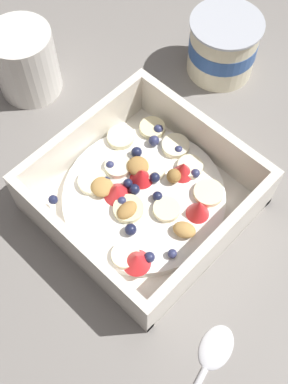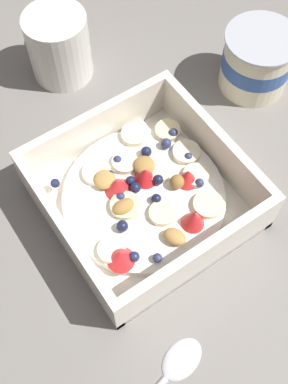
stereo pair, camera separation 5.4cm
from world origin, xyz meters
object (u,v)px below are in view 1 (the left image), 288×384
(coffee_mug, at_px, (25,61))
(spoon, at_px, (204,371))
(fruit_bowl, at_px, (145,196))
(yogurt_cup, at_px, (223,46))

(coffee_mug, bearing_deg, spoon, -16.42)
(fruit_bowl, bearing_deg, yogurt_cup, 107.89)
(spoon, bearing_deg, fruit_bowl, 151.24)
(fruit_bowl, xyz_separation_m, coffee_mug, (-0.23, 0.03, 0.02))
(spoon, relative_size, coffee_mug, 1.65)
(fruit_bowl, height_order, spoon, fruit_bowl)
(spoon, relative_size, yogurt_cup, 1.86)
(coffee_mug, bearing_deg, yogurt_cup, 50.51)
(spoon, bearing_deg, yogurt_cup, 127.47)
(spoon, xyz_separation_m, coffee_mug, (-0.40, 0.12, 0.04))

